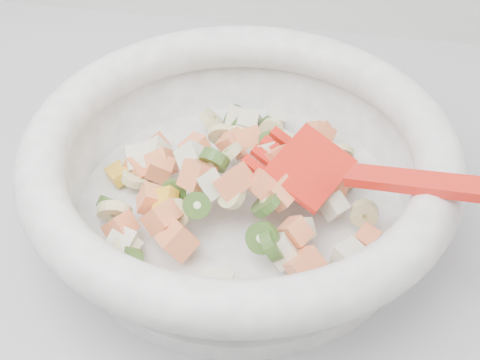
# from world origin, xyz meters

# --- Properties ---
(mixing_bowl) EXTENTS (0.47, 0.36, 0.15)m
(mixing_bowl) POSITION_xyz_m (-0.17, 1.39, 0.96)
(mixing_bowl) COLOR white
(mixing_bowl) RESTS_ON counter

